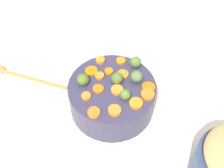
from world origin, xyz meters
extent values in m
cube|color=white|center=(0.00, 0.00, 0.01)|extent=(2.40, 2.40, 0.02)
cylinder|color=#353250|center=(0.02, -0.04, 0.07)|extent=(0.27, 0.27, 0.10)
cylinder|color=orange|center=(-0.09, 0.00, 0.13)|extent=(0.05, 0.05, 0.01)
cylinder|color=orange|center=(0.00, -0.02, 0.13)|extent=(0.05, 0.05, 0.01)
cylinder|color=orange|center=(0.06, -0.02, 0.13)|extent=(0.03, 0.03, 0.01)
cylinder|color=orange|center=(0.09, 0.01, 0.13)|extent=(0.03, 0.03, 0.01)
cylinder|color=orange|center=(0.06, 0.06, 0.13)|extent=(0.05, 0.05, 0.01)
cylinder|color=orange|center=(-0.01, -0.14, 0.13)|extent=(0.03, 0.03, 0.01)
cylinder|color=orange|center=(-0.02, -0.08, 0.13)|extent=(0.05, 0.05, 0.01)
cylinder|color=orange|center=(-0.05, 0.03, 0.13)|extent=(0.04, 0.04, 0.01)
cylinder|color=orange|center=(0.05, -0.07, 0.13)|extent=(0.04, 0.04, 0.01)
cylinder|color=orange|center=(-0.09, -0.03, 0.13)|extent=(0.04, 0.04, 0.01)
cylinder|color=orange|center=(0.01, 0.06, 0.13)|extent=(0.05, 0.05, 0.01)
cylinder|color=orange|center=(0.05, -0.14, 0.13)|extent=(0.04, 0.04, 0.01)
cylinder|color=orange|center=(0.08, -0.09, 0.13)|extent=(0.05, 0.05, 0.01)
cylinder|color=orange|center=(0.03, -0.09, 0.13)|extent=(0.03, 0.03, 0.01)
sphere|color=#547732|center=(-0.06, -0.12, 0.14)|extent=(0.04, 0.04, 0.04)
sphere|color=#547533|center=(-0.02, 0.01, 0.14)|extent=(0.03, 0.03, 0.03)
sphere|color=#567441|center=(-0.06, -0.06, 0.14)|extent=(0.04, 0.04, 0.04)
sphere|color=#4D7027|center=(0.10, -0.05, 0.14)|extent=(0.04, 0.04, 0.04)
sphere|color=#4E6E2F|center=(0.00, -0.05, 0.14)|extent=(0.04, 0.04, 0.04)
cube|color=#AA8A4C|center=(0.29, -0.14, 0.02)|extent=(0.26, 0.10, 0.01)
camera|label=1|loc=(0.01, 0.52, 0.79)|focal=46.34mm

